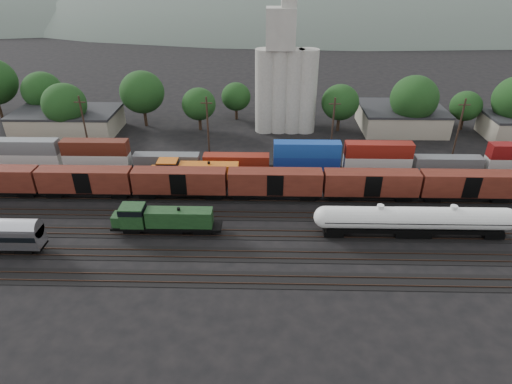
{
  "coord_description": "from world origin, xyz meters",
  "views": [
    {
      "loc": [
        -0.92,
        -55.78,
        35.47
      ],
      "look_at": [
        -2.24,
        2.0,
        3.0
      ],
      "focal_mm": 30.0,
      "sensor_mm": 36.0,
      "label": 1
    }
  ],
  "objects_px": {
    "green_locomotive": "(160,219)",
    "orange_locomotive": "(193,172)",
    "tank_car_a": "(378,219)",
    "grain_silo": "(285,81)"
  },
  "relations": [
    {
      "from": "orange_locomotive",
      "to": "grain_silo",
      "type": "relative_size",
      "value": 0.58
    },
    {
      "from": "green_locomotive",
      "to": "orange_locomotive",
      "type": "bearing_deg",
      "value": 81.15
    },
    {
      "from": "green_locomotive",
      "to": "grain_silo",
      "type": "xyz_separation_m",
      "value": [
        18.98,
        41.0,
        8.87
      ]
    },
    {
      "from": "orange_locomotive",
      "to": "tank_car_a",
      "type": "bearing_deg",
      "value": -27.77
    },
    {
      "from": "green_locomotive",
      "to": "orange_locomotive",
      "type": "xyz_separation_m",
      "value": [
        2.34,
        15.0,
        0.03
      ]
    },
    {
      "from": "green_locomotive",
      "to": "tank_car_a",
      "type": "height_order",
      "value": "tank_car_a"
    },
    {
      "from": "tank_car_a",
      "to": "grain_silo",
      "type": "bearing_deg",
      "value": 106.11
    },
    {
      "from": "green_locomotive",
      "to": "tank_car_a",
      "type": "xyz_separation_m",
      "value": [
        30.83,
        -0.0,
        0.44
      ]
    },
    {
      "from": "green_locomotive",
      "to": "grain_silo",
      "type": "relative_size",
      "value": 0.54
    },
    {
      "from": "orange_locomotive",
      "to": "green_locomotive",
      "type": "bearing_deg",
      "value": -98.85
    }
  ]
}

